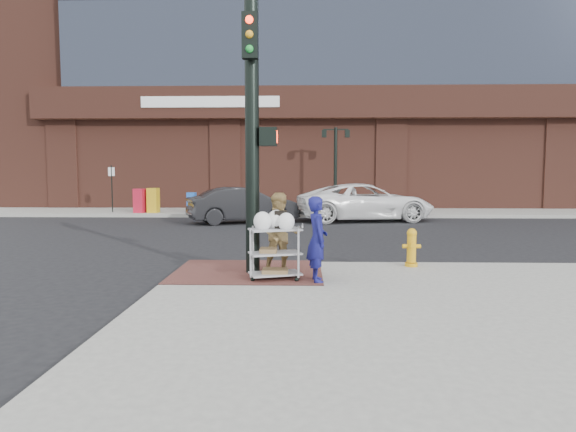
{
  "coord_description": "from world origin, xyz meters",
  "views": [
    {
      "loc": [
        0.44,
        -8.75,
        2.06
      ],
      "look_at": [
        0.17,
        0.55,
        1.25
      ],
      "focal_mm": 32.0,
      "sensor_mm": 36.0,
      "label": 1
    }
  ],
  "objects_px": {
    "sedan_dark": "(243,205)",
    "pedestrian_tan": "(281,234)",
    "woman_blue": "(317,239)",
    "utility_cart": "(275,248)",
    "fire_hydrant": "(412,247)",
    "minivan_white": "(365,202)",
    "traffic_signal_pole": "(253,129)",
    "lamp_post": "(335,160)"
  },
  "relations": [
    {
      "from": "sedan_dark",
      "to": "pedestrian_tan",
      "type": "bearing_deg",
      "value": 168.29
    },
    {
      "from": "woman_blue",
      "to": "pedestrian_tan",
      "type": "distance_m",
      "value": 0.88
    },
    {
      "from": "utility_cart",
      "to": "fire_hydrant",
      "type": "distance_m",
      "value": 3.0
    },
    {
      "from": "woman_blue",
      "to": "minivan_white",
      "type": "relative_size",
      "value": 0.27
    },
    {
      "from": "traffic_signal_pole",
      "to": "fire_hydrant",
      "type": "xyz_separation_m",
      "value": [
        3.11,
        0.77,
        -2.29
      ]
    },
    {
      "from": "traffic_signal_pole",
      "to": "fire_hydrant",
      "type": "height_order",
      "value": "traffic_signal_pole"
    },
    {
      "from": "traffic_signal_pole",
      "to": "utility_cart",
      "type": "height_order",
      "value": "traffic_signal_pole"
    },
    {
      "from": "traffic_signal_pole",
      "to": "woman_blue",
      "type": "bearing_deg",
      "value": -31.9
    },
    {
      "from": "traffic_signal_pole",
      "to": "utility_cart",
      "type": "distance_m",
      "value": 2.24
    },
    {
      "from": "pedestrian_tan",
      "to": "minivan_white",
      "type": "bearing_deg",
      "value": 71.43
    },
    {
      "from": "traffic_signal_pole",
      "to": "minivan_white",
      "type": "bearing_deg",
      "value": 73.48
    },
    {
      "from": "lamp_post",
      "to": "minivan_white",
      "type": "distance_m",
      "value": 3.97
    },
    {
      "from": "traffic_signal_pole",
      "to": "minivan_white",
      "type": "distance_m",
      "value": 12.55
    },
    {
      "from": "sedan_dark",
      "to": "minivan_white",
      "type": "distance_m",
      "value": 5.09
    },
    {
      "from": "minivan_white",
      "to": "traffic_signal_pole",
      "type": "bearing_deg",
      "value": 153.34
    },
    {
      "from": "sedan_dark",
      "to": "fire_hydrant",
      "type": "distance_m",
      "value": 11.12
    },
    {
      "from": "sedan_dark",
      "to": "fire_hydrant",
      "type": "height_order",
      "value": "sedan_dark"
    },
    {
      "from": "minivan_white",
      "to": "fire_hydrant",
      "type": "height_order",
      "value": "minivan_white"
    },
    {
      "from": "fire_hydrant",
      "to": "pedestrian_tan",
      "type": "bearing_deg",
      "value": -160.66
    },
    {
      "from": "utility_cart",
      "to": "pedestrian_tan",
      "type": "bearing_deg",
      "value": 79.22
    },
    {
      "from": "sedan_dark",
      "to": "utility_cart",
      "type": "bearing_deg",
      "value": 167.51
    },
    {
      "from": "traffic_signal_pole",
      "to": "pedestrian_tan",
      "type": "bearing_deg",
      "value": -15.28
    },
    {
      "from": "lamp_post",
      "to": "utility_cart",
      "type": "relative_size",
      "value": 3.26
    },
    {
      "from": "traffic_signal_pole",
      "to": "fire_hydrant",
      "type": "distance_m",
      "value": 3.94
    },
    {
      "from": "lamp_post",
      "to": "utility_cart",
      "type": "xyz_separation_m",
      "value": [
        -2.04,
        -15.8,
        -1.91
      ]
    },
    {
      "from": "lamp_post",
      "to": "fire_hydrant",
      "type": "bearing_deg",
      "value": -87.49
    },
    {
      "from": "woman_blue",
      "to": "minivan_white",
      "type": "xyz_separation_m",
      "value": [
        2.35,
        12.6,
        -0.11
      ]
    },
    {
      "from": "minivan_white",
      "to": "lamp_post",
      "type": "bearing_deg",
      "value": 7.14
    },
    {
      "from": "minivan_white",
      "to": "fire_hydrant",
      "type": "relative_size",
      "value": 7.26
    },
    {
      "from": "pedestrian_tan",
      "to": "utility_cart",
      "type": "height_order",
      "value": "pedestrian_tan"
    },
    {
      "from": "sedan_dark",
      "to": "utility_cart",
      "type": "distance_m",
      "value": 11.63
    },
    {
      "from": "traffic_signal_pole",
      "to": "sedan_dark",
      "type": "xyz_separation_m",
      "value": [
        -1.48,
        10.9,
        -2.11
      ]
    },
    {
      "from": "woman_blue",
      "to": "sedan_dark",
      "type": "xyz_separation_m",
      "value": [
        -2.65,
        11.63,
        -0.18
      ]
    },
    {
      "from": "lamp_post",
      "to": "sedan_dark",
      "type": "bearing_deg",
      "value": -132.43
    },
    {
      "from": "woman_blue",
      "to": "sedan_dark",
      "type": "bearing_deg",
      "value": 4.51
    },
    {
      "from": "fire_hydrant",
      "to": "minivan_white",
      "type": "bearing_deg",
      "value": 87.88
    },
    {
      "from": "sedan_dark",
      "to": "minivan_white",
      "type": "bearing_deg",
      "value": -100.97
    },
    {
      "from": "woman_blue",
      "to": "utility_cart",
      "type": "bearing_deg",
      "value": 70.1
    },
    {
      "from": "traffic_signal_pole",
      "to": "sedan_dark",
      "type": "bearing_deg",
      "value": 97.73
    },
    {
      "from": "minivan_white",
      "to": "woman_blue",
      "type": "bearing_deg",
      "value": 159.28
    },
    {
      "from": "woman_blue",
      "to": "pedestrian_tan",
      "type": "height_order",
      "value": "pedestrian_tan"
    },
    {
      "from": "lamp_post",
      "to": "sedan_dark",
      "type": "height_order",
      "value": "lamp_post"
    }
  ]
}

